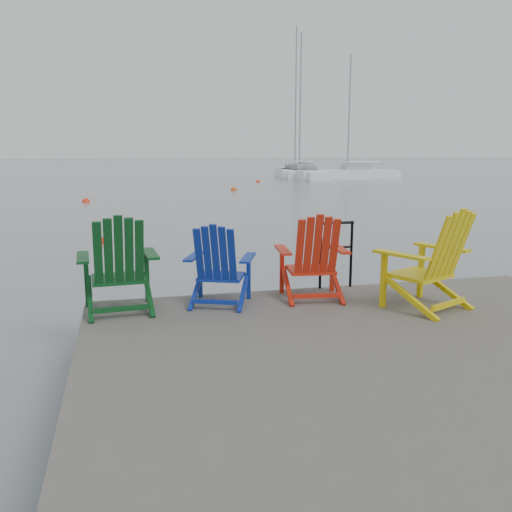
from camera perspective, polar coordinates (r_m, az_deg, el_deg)
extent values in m
plane|color=slate|center=(5.42, 15.69, -14.73)|extent=(400.00, 400.00, 0.00)
cube|color=#2C2927|center=(5.26, 15.92, -10.79)|extent=(6.00, 5.00, 0.20)
cylinder|color=black|center=(6.93, -14.76, -11.57)|extent=(0.26, 0.26, 1.20)
cylinder|color=black|center=(7.37, 7.06, -9.91)|extent=(0.26, 0.26, 1.20)
cylinder|color=black|center=(8.66, 24.15, -7.59)|extent=(0.26, 0.26, 1.20)
cylinder|color=black|center=(7.26, 6.81, 0.06)|extent=(0.04, 0.04, 0.90)
cylinder|color=black|center=(7.43, 9.99, 0.21)|extent=(0.04, 0.04, 0.90)
cylinder|color=black|center=(7.27, 8.51, 3.46)|extent=(0.48, 0.04, 0.04)
cylinder|color=black|center=(7.32, 8.44, 0.90)|extent=(0.44, 0.03, 0.03)
cube|color=#0B3D17|center=(6.48, -14.29, -2.32)|extent=(0.62, 0.56, 0.04)
cube|color=#0B3D17|center=(6.70, -17.38, -2.50)|extent=(0.06, 0.06, 0.62)
cube|color=#0B3D17|center=(6.73, -11.41, -2.14)|extent=(0.06, 0.06, 0.62)
cube|color=#0B3D17|center=(6.40, -17.77, -0.13)|extent=(0.18, 0.69, 0.03)
cube|color=#0B3D17|center=(6.44, -11.04, 0.26)|extent=(0.18, 0.69, 0.03)
cube|color=#0B3D17|center=(6.05, -14.24, 0.35)|extent=(0.57, 0.32, 0.76)
cube|color=navy|center=(6.59, -3.69, -2.18)|extent=(0.65, 0.62, 0.04)
cube|color=navy|center=(6.85, -5.90, -2.09)|extent=(0.06, 0.06, 0.55)
cube|color=navy|center=(6.73, -0.79, -2.25)|extent=(0.06, 0.06, 0.55)
cube|color=navy|center=(6.59, -6.58, -0.04)|extent=(0.33, 0.60, 0.03)
cube|color=navy|center=(6.46, -0.86, -0.19)|extent=(0.33, 0.60, 0.03)
cube|color=navy|center=(6.22, -4.30, 0.10)|extent=(0.54, 0.41, 0.67)
cube|color=red|center=(6.87, 5.76, -1.44)|extent=(0.62, 0.57, 0.04)
cube|color=red|center=(7.02, 2.74, -1.53)|extent=(0.06, 0.06, 0.59)
cube|color=red|center=(7.15, 8.02, -1.38)|extent=(0.06, 0.06, 0.59)
cube|color=red|center=(6.73, 2.85, 0.65)|extent=(0.21, 0.66, 0.03)
cube|color=red|center=(6.88, 8.77, 0.76)|extent=(0.21, 0.66, 0.03)
cube|color=red|center=(6.47, 6.46, 0.97)|extent=(0.55, 0.34, 0.73)
cube|color=#D4BB0B|center=(6.68, 16.79, -1.92)|extent=(0.79, 0.75, 0.05)
cube|color=#D4BB0B|center=(6.54, 13.28, -2.49)|extent=(0.08, 0.08, 0.65)
cube|color=#D4BB0B|center=(7.11, 16.96, -1.59)|extent=(0.08, 0.08, 0.65)
cube|color=#D4BB0B|center=(6.30, 15.03, 0.11)|extent=(0.42, 0.70, 0.03)
cube|color=#D4BB0B|center=(6.94, 18.95, 0.87)|extent=(0.42, 0.70, 0.03)
cube|color=#D4BB0B|center=(6.41, 19.73, 0.90)|extent=(0.64, 0.51, 0.80)
cube|color=white|center=(47.99, 4.73, 8.43)|extent=(2.57, 9.15, 1.10)
cube|color=#9E9EA3|center=(47.53, 4.91, 9.25)|extent=(1.72, 2.77, 0.55)
cylinder|color=gray|center=(48.56, 4.69, 15.83)|extent=(0.12, 0.12, 11.38)
cube|color=white|center=(50.80, 4.13, 8.58)|extent=(5.04, 10.38, 1.10)
cube|color=#9E9EA3|center=(50.28, 4.17, 9.35)|extent=(2.52, 3.37, 0.55)
cylinder|color=gray|center=(51.48, 4.20, 16.21)|extent=(0.12, 0.12, 12.55)
cube|color=white|center=(47.97, 10.01, 8.30)|extent=(7.68, 2.44, 1.10)
cube|color=#9E9EA3|center=(48.08, 10.46, 9.13)|extent=(2.35, 1.52, 0.55)
cylinder|color=gray|center=(47.91, 9.78, 14.63)|extent=(0.12, 0.12, 9.46)
sphere|color=red|center=(14.51, -15.51, 1.37)|extent=(0.34, 0.34, 0.34)
sphere|color=#F6300E|center=(26.56, -17.45, 5.44)|extent=(0.37, 0.37, 0.37)
sphere|color=#CE490C|center=(33.20, -2.36, 6.93)|extent=(0.39, 0.39, 0.39)
sphere|color=#F3340E|center=(42.15, 0.21, 7.79)|extent=(0.33, 0.33, 0.33)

